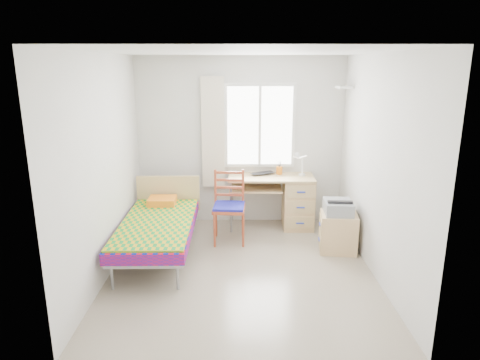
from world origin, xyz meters
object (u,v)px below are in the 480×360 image
(bed, at_px, (159,225))
(chair, at_px, (230,202))
(cabinet, at_px, (338,232))
(printer, at_px, (338,207))
(desk, at_px, (293,199))

(bed, xyz_separation_m, chair, (0.93, 0.46, 0.16))
(bed, relative_size, chair, 1.93)
(cabinet, xyz_separation_m, printer, (-0.01, 0.02, 0.36))
(desk, height_order, chair, chair)
(chair, xyz_separation_m, printer, (1.46, -0.34, 0.05))
(bed, height_order, cabinet, bed)
(desk, relative_size, printer, 2.98)
(chair, relative_size, cabinet, 1.91)
(bed, distance_m, chair, 1.05)
(printer, bearing_deg, desk, 122.31)
(desk, height_order, printer, desk)
(cabinet, bearing_deg, printer, 123.50)
(desk, distance_m, printer, 1.03)
(bed, bearing_deg, desk, 27.38)
(printer, bearing_deg, bed, -173.52)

